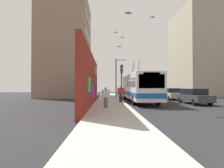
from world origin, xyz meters
TOP-DOWN VIEW (x-y plane):
  - ground_plane at (0.00, 0.00)m, footprint 80.00×80.00m
  - sidewalk_slab at (0.00, 1.60)m, footprint 48.00×3.20m
  - graffiti_wall at (-3.79, 3.35)m, footprint 14.38×0.32m
  - building_far_left at (12.44, 9.20)m, footprint 11.62×7.67m
  - building_far_right at (14.67, -17.00)m, footprint 11.44×9.78m
  - city_bus at (1.21, -1.80)m, footprint 12.56×2.60m
  - parked_car_dark_gray at (-1.65, -7.00)m, footprint 4.87×1.74m
  - parked_car_champagne at (4.52, -7.00)m, footprint 4.13×1.85m
  - parked_car_black at (10.13, -7.00)m, footprint 4.72×1.76m
  - parked_car_red at (16.16, -7.00)m, footprint 4.20×1.77m
  - pedestrian_near_wall at (-5.77, 2.01)m, footprint 0.22×0.64m
  - pedestrian_at_curb at (-1.38, 0.48)m, footprint 0.23×0.69m
  - traffic_light at (-0.73, 0.35)m, footprint 0.49×0.28m
  - street_lamp at (8.89, 0.23)m, footprint 0.44×1.81m
  - flying_pigeons at (0.87, -0.31)m, footprint 12.01×3.87m

SIDE VIEW (x-z plane):
  - ground_plane at x=0.00m, z-range 0.00..0.00m
  - sidewalk_slab at x=0.00m, z-range 0.00..0.15m
  - parked_car_red at x=16.16m, z-range 0.04..1.62m
  - parked_car_champagne at x=4.52m, z-range 0.04..1.62m
  - parked_car_black at x=10.13m, z-range 0.04..1.62m
  - parked_car_dark_gray at x=-1.65m, z-range 0.04..1.62m
  - pedestrian_near_wall at x=-5.77m, z-range 0.28..1.85m
  - pedestrian_at_curb at x=-1.38m, z-range 0.31..2.04m
  - city_bus at x=1.21m, z-range -0.71..4.28m
  - graffiti_wall at x=-3.79m, z-range 0.00..4.61m
  - traffic_light at x=-0.73m, z-range 0.85..4.85m
  - street_lamp at x=8.89m, z-range 0.64..6.76m
  - flying_pigeons at x=0.87m, z-range 6.57..9.94m
  - building_far_right at x=14.67m, z-range 0.00..16.67m
  - building_far_left at x=12.44m, z-range 0.00..17.45m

